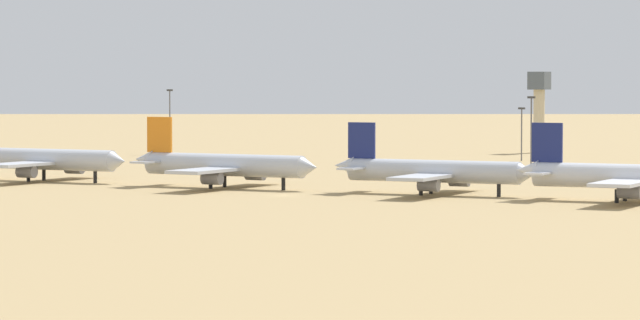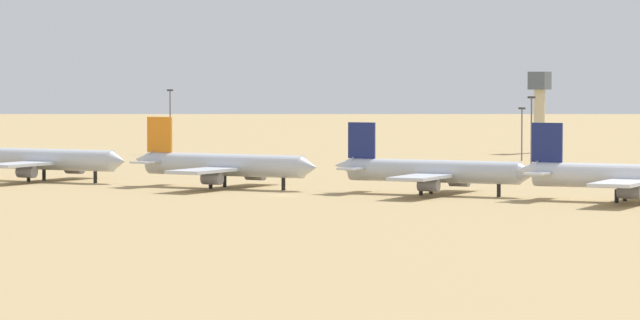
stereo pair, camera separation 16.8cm
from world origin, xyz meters
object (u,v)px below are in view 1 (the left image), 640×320
Objects in this scene: parked_jet_navy_4 at (628,177)px; control_tower at (539,104)px; parked_jet_orange_2 at (223,165)px; light_pole_west at (531,129)px; parked_jet_navy_3 at (432,171)px; parked_jet_red_1 at (41,159)px; light_pole_mid at (522,130)px; light_pole_east at (170,117)px.

control_tower is (-89.19, 174.07, 9.47)m from parked_jet_navy_4.
parked_jet_orange_2 is 87.20m from light_pole_west.
parked_jet_orange_2 is at bearing -110.53° from light_pole_west.
parked_jet_red_1 is at bearing 177.49° from parked_jet_navy_3.
light_pole_west is at bearing 118.85° from parked_jet_navy_4.
parked_jet_orange_2 is 3.02× the size of light_pole_mid.
light_pole_mid reaches higher than parked_jet_orange_2.
parked_jet_orange_2 reaches higher than parked_jet_navy_4.
light_pole_east is (-102.18, -11.19, 2.23)m from light_pole_mid.
light_pole_west is at bearing -64.50° from light_pole_mid.
light_pole_west is (-51.35, 78.75, 5.41)m from parked_jet_navy_4.
light_pole_east is (-125.36, 37.40, 0.43)m from light_pole_west.
light_pole_west is at bearing 68.09° from parked_jet_orange_2.
light_pole_west is at bearing -16.61° from light_pole_east.
parked_jet_red_1 is 2.43× the size of light_pole_west.
light_pole_mid is (7.34, 130.10, 3.57)m from parked_jet_orange_2.
parked_jet_navy_4 is 211.54m from light_pole_east.
light_pole_west is at bearing 95.17° from parked_jet_navy_3.
parked_jet_red_1 is at bearing -67.32° from light_pole_east.
parked_jet_navy_3 is 180.81m from light_pole_east.
parked_jet_navy_3 is 2.31× the size of light_pole_west.
parked_jet_navy_3 is 132.20m from light_pole_mid.
parked_jet_navy_4 is (37.98, -0.35, 0.14)m from parked_jet_navy_3.
parked_jet_navy_3 is 181.36m from control_tower.
control_tower is at bearing 101.92° from parked_jet_navy_3.
parked_jet_orange_2 is 1.01× the size of parked_jet_navy_4.
parked_jet_navy_4 reaches higher than parked_jet_navy_3.
light_pole_east is (-138.73, 115.80, 5.98)m from parked_jet_navy_3.
parked_jet_orange_2 reaches higher than parked_jet_navy_3.
control_tower is 1.27× the size of light_pole_east.
light_pole_west reaches higher than parked_jet_orange_2.
parked_jet_navy_4 is 94.17m from light_pole_west.
parked_jet_red_1 reaches higher than light_pole_mid.
parked_jet_navy_4 is at bearing -56.89° from light_pole_west.
control_tower is 49.32m from light_pole_mid.
light_pole_west is 0.95× the size of light_pole_east.
parked_jet_red_1 is 181.07m from control_tower.
light_pole_mid is at bearing 101.55° from parked_jet_navy_3.
parked_jet_red_1 is 3.05× the size of light_pole_mid.
parked_jet_red_1 is 140.33m from light_pole_mid.
parked_jet_navy_4 is 3.00× the size of light_pole_mid.
control_tower is at bearing 90.99° from parked_jet_orange_2.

